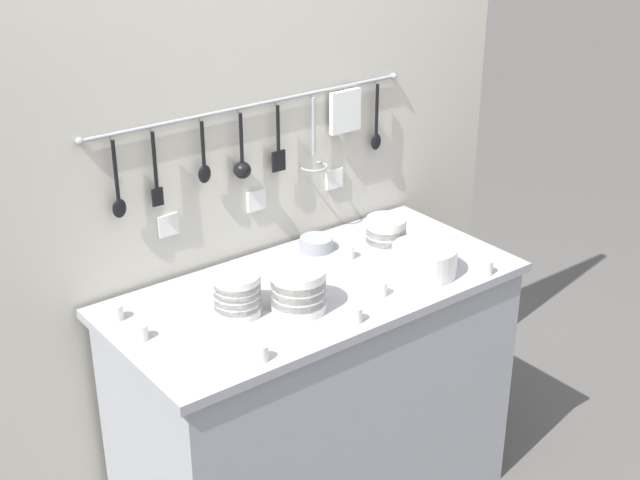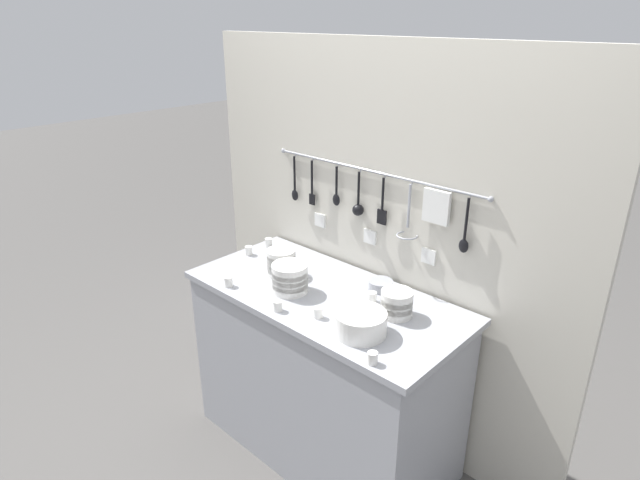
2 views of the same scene
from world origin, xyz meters
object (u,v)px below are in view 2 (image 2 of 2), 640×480
object	(u,v)px
steel_mixing_bowl	(380,285)
cup_by_caddy	(278,306)
bowl_stack_tall_left	(397,303)
bowl_stack_back_corner	(290,278)
cup_front_right	(269,242)
bowl_stack_nested_right	(281,262)
cup_front_left	(228,282)
plate_stack	(361,323)
cup_mid_row	(372,297)
cup_edge_far	(318,313)
cup_edge_near	(373,358)
cup_back_left	(249,251)

from	to	relation	value
steel_mixing_bowl	cup_by_caddy	size ratio (longest dim) A/B	2.40
bowl_stack_tall_left	bowl_stack_back_corner	bearing A→B (deg)	-162.01
cup_front_right	bowl_stack_nested_right	bearing A→B (deg)	-31.56
cup_front_left	cup_front_right	size ratio (longest dim) A/B	1.00
bowl_stack_back_corner	plate_stack	distance (m)	0.46
bowl_stack_tall_left	cup_by_caddy	size ratio (longest dim) A/B	2.88
plate_stack	cup_by_caddy	bearing A→B (deg)	-164.40
cup_front_left	bowl_stack_back_corner	bearing A→B (deg)	33.69
steel_mixing_bowl	plate_stack	bearing A→B (deg)	-64.79
steel_mixing_bowl	cup_front_right	world-z (taller)	cup_front_right
steel_mixing_bowl	cup_front_right	xyz separation A→B (m)	(-0.75, -0.02, 0.00)
bowl_stack_back_corner	cup_mid_row	xyz separation A→B (m)	(0.34, 0.18, -0.04)
steel_mixing_bowl	cup_edge_far	bearing A→B (deg)	-96.08
cup_front_left	cup_by_caddy	bearing A→B (deg)	0.72
cup_front_left	cup_by_caddy	distance (m)	0.33
bowl_stack_tall_left	cup_mid_row	size ratio (longest dim) A/B	2.88
cup_front_right	cup_edge_near	bearing A→B (deg)	-23.08
bowl_stack_back_corner	cup_by_caddy	distance (m)	0.19
bowl_stack_back_corner	cup_back_left	xyz separation A→B (m)	(-0.45, 0.13, -0.04)
steel_mixing_bowl	bowl_stack_back_corner	bearing A→B (deg)	-134.60
cup_mid_row	cup_edge_far	world-z (taller)	same
bowl_stack_back_corner	cup_front_left	world-z (taller)	bowl_stack_back_corner
cup_edge_far	cup_edge_near	bearing A→B (deg)	-15.10
bowl_stack_nested_right	cup_by_caddy	size ratio (longest dim) A/B	2.98
cup_by_caddy	cup_back_left	distance (m)	0.61
cup_front_right	cup_by_caddy	bearing A→B (deg)	-38.75
bowl_stack_back_corner	cup_front_left	distance (m)	0.30
bowl_stack_tall_left	bowl_stack_nested_right	bearing A→B (deg)	-174.24
cup_edge_far	steel_mixing_bowl	bearing A→B (deg)	83.92
cup_mid_row	cup_by_caddy	xyz separation A→B (m)	(-0.25, -0.34, 0.00)
bowl_stack_back_corner	cup_front_left	xyz separation A→B (m)	(-0.24, -0.16, -0.04)
cup_front_right	cup_by_caddy	distance (m)	0.70
cup_front_left	cup_front_right	distance (m)	0.49
cup_edge_near	cup_by_caddy	distance (m)	0.53
cup_edge_far	cup_back_left	size ratio (longest dim) A/B	1.00
bowl_stack_tall_left	bowl_stack_back_corner	xyz separation A→B (m)	(-0.48, -0.16, 0.01)
steel_mixing_bowl	cup_mid_row	distance (m)	0.13
bowl_stack_tall_left	cup_by_caddy	distance (m)	0.51
cup_mid_row	cup_edge_far	size ratio (longest dim) A/B	1.00
bowl_stack_nested_right	cup_front_left	distance (m)	0.27
cup_by_caddy	cup_edge_near	bearing A→B (deg)	-2.30
bowl_stack_back_corner	steel_mixing_bowl	world-z (taller)	bowl_stack_back_corner
cup_front_left	cup_edge_near	world-z (taller)	same
plate_stack	cup_edge_near	size ratio (longest dim) A/B	4.45
bowl_stack_nested_right	bowl_stack_back_corner	bearing A→B (deg)	-30.79
steel_mixing_bowl	cup_by_caddy	world-z (taller)	cup_by_caddy
cup_back_left	cup_edge_near	bearing A→B (deg)	-16.32
bowl_stack_tall_left	plate_stack	xyz separation A→B (m)	(-0.02, -0.21, -0.01)
cup_edge_near	steel_mixing_bowl	bearing A→B (deg)	124.15
bowl_stack_back_corner	plate_stack	size ratio (longest dim) A/B	0.79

